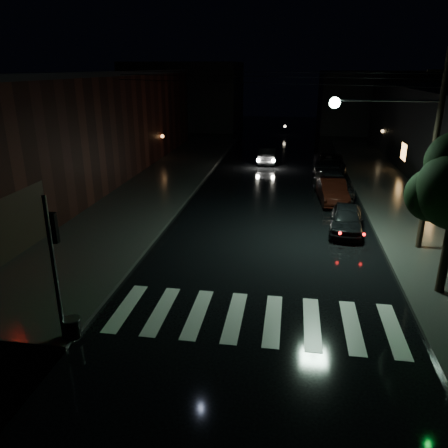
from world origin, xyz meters
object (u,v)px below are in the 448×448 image
at_px(parked_car_b, 332,191).
at_px(oncoming_car, 267,155).
at_px(parked_car_d, 329,163).
at_px(parked_car_a, 346,219).
at_px(parked_car_c, 332,184).

xyz_separation_m(parked_car_b, oncoming_car, (-4.39, 10.49, -0.03)).
bearing_deg(parked_car_b, parked_car_d, 83.17).
xyz_separation_m(parked_car_a, parked_car_c, (-0.15, 6.54, 0.04)).
distance_m(parked_car_a, parked_car_b, 4.91).
xyz_separation_m(parked_car_d, oncoming_car, (-4.76, 2.54, -0.04)).
height_order(parked_car_a, parked_car_b, parked_car_b).
distance_m(parked_car_a, parked_car_d, 12.86).
xyz_separation_m(parked_car_b, parked_car_c, (0.14, 1.64, 0.00)).
distance_m(parked_car_b, oncoming_car, 11.37).
bearing_deg(parked_car_d, parked_car_b, -91.40).
bearing_deg(parked_car_c, oncoming_car, 109.66).
relative_size(parked_car_c, oncoming_car, 1.20).
bearing_deg(parked_car_b, parked_car_a, -90.77).
distance_m(parked_car_b, parked_car_d, 7.96).
height_order(parked_car_b, parked_car_d, parked_car_d).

